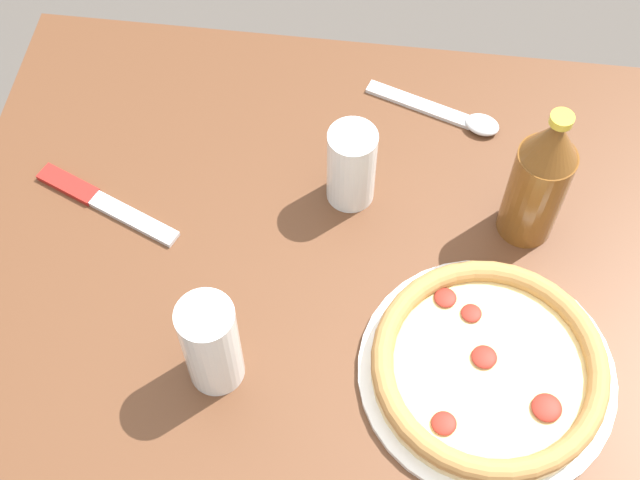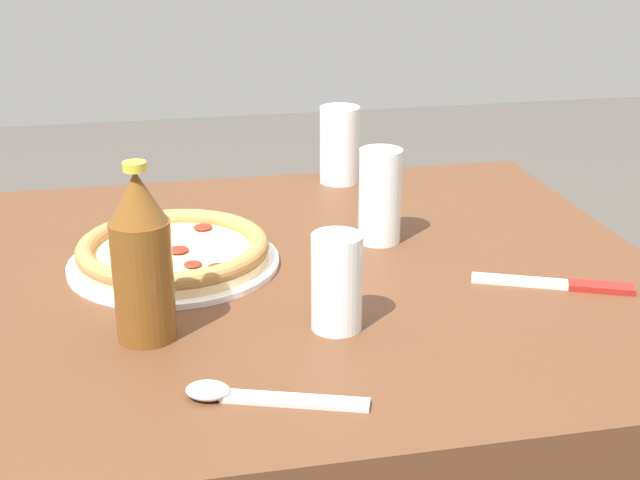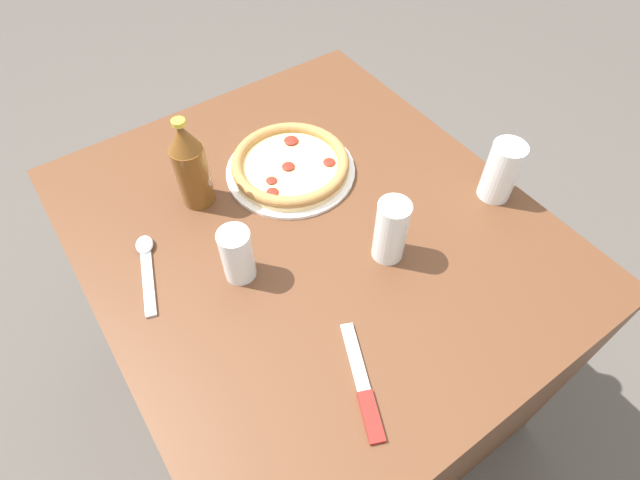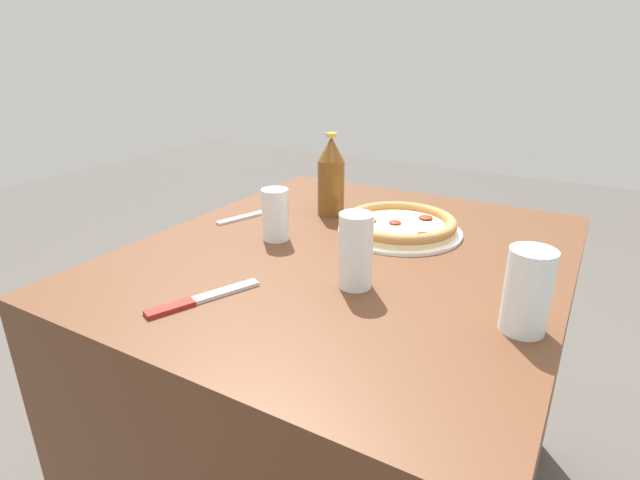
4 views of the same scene
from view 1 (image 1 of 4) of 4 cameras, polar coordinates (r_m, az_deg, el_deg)
name	(u,v)px [view 1 (image 1 of 4)]	position (r m, az deg, el deg)	size (l,w,h in m)	color
table	(344,427)	(1.38, 1.57, -11.90)	(1.00, 0.87, 0.74)	#56331E
pizza_pepperoni	(489,368)	(1.01, 10.74, -8.04)	(0.29, 0.29, 0.04)	white
glass_cola	(211,346)	(0.96, -6.96, -6.73)	(0.06, 0.06, 0.14)	white
glass_iced_tea	(351,169)	(1.09, 2.01, 4.54)	(0.06, 0.06, 0.12)	white
beer_bottle	(540,179)	(1.05, 13.92, 3.83)	(0.07, 0.07, 0.21)	brown
knife	(101,201)	(1.15, -13.86, 2.41)	(0.20, 0.10, 0.01)	maroon
spoon	(456,116)	(1.21, 8.68, 7.84)	(0.19, 0.09, 0.02)	silver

